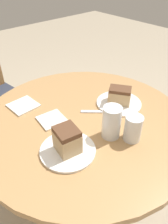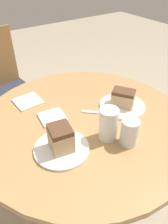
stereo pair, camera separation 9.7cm
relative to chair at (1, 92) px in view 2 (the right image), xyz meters
The scene contains 12 objects.
ground_plane 1.00m from the chair, 79.99° to the right, with size 8.00×8.00×0.00m, color tan.
table 0.88m from the chair, 79.99° to the right, with size 0.96×0.96×0.72m.
chair is the anchor object (origin of this frame).
plate_near 0.99m from the chair, 67.82° to the right, with size 0.22×0.22×0.01m.
plate_far 1.00m from the chair, 91.56° to the right, with size 0.21×0.21×0.01m.
cake_slice_near 1.00m from the chair, 67.82° to the right, with size 0.12×0.13×0.08m.
cake_slice_far 1.02m from the chair, 91.56° to the right, with size 0.10×0.10×0.10m.
glass_lemonade 1.15m from the chair, 79.08° to the right, with size 0.07×0.07×0.11m.
glass_water 1.07m from the chair, 80.96° to the right, with size 0.08×0.08×0.14m.
napkin_stack 0.64m from the chair, 90.15° to the right, with size 0.13×0.13×0.01m.
fork 0.93m from the chair, 74.92° to the right, with size 0.12×0.12×0.00m.
napkin_side 0.81m from the chair, 87.16° to the right, with size 0.13×0.13×0.01m.
Camera 2 is at (-0.45, -0.64, 1.34)m, focal length 35.00 mm.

